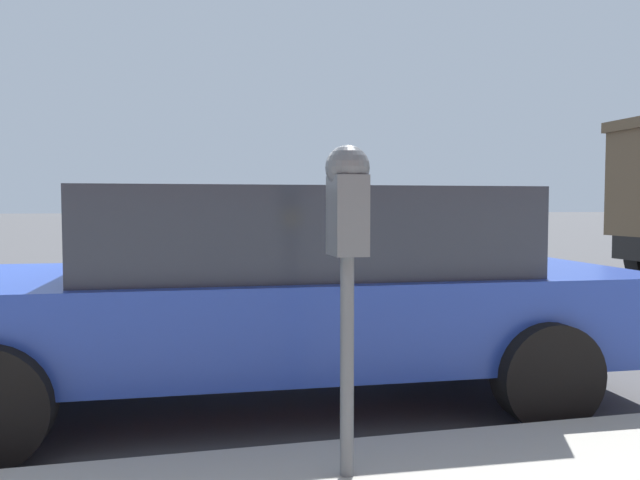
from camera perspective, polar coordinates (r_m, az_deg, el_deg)
name	(u,v)px	position (r m, az deg, el deg)	size (l,w,h in m)	color
ground_plane	(191,367)	(5.33, -11.71, -11.33)	(220.00, 220.00, 0.00)	#424244
parking_meter	(347,225)	(2.65, 2.51, 1.34)	(0.21, 0.19, 1.42)	#4C5156
car_blue	(282,288)	(4.29, -3.52, -4.38)	(2.14, 5.02, 1.44)	navy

